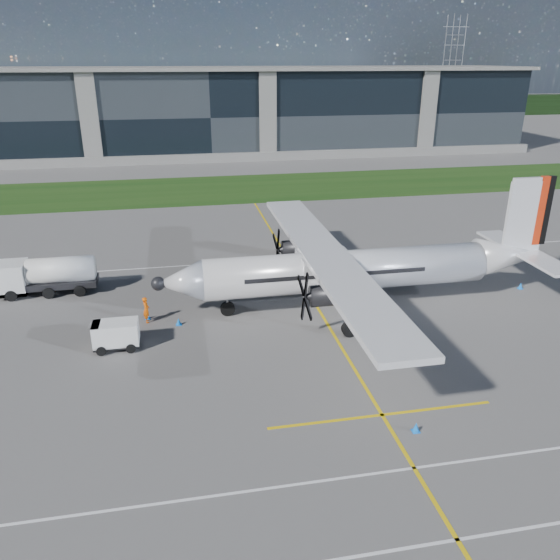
% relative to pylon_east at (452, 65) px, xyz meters
% --- Properties ---
extents(ground, '(400.00, 400.00, 0.00)m').
position_rel_pylon_east_xyz_m(ground, '(-85.00, -110.00, -15.00)').
color(ground, '#615F5C').
rests_on(ground, ground).
extents(grass_strip, '(400.00, 18.00, 0.04)m').
position_rel_pylon_east_xyz_m(grass_strip, '(-85.00, -102.00, -14.98)').
color(grass_strip, '#173C10').
rests_on(grass_strip, ground).
extents(terminal_building, '(120.00, 20.00, 15.00)m').
position_rel_pylon_east_xyz_m(terminal_building, '(-85.00, -70.00, -7.50)').
color(terminal_building, black).
rests_on(terminal_building, ground).
extents(tree_line, '(400.00, 6.00, 6.00)m').
position_rel_pylon_east_xyz_m(tree_line, '(-85.00, -10.00, -12.00)').
color(tree_line, black).
rests_on(tree_line, ground).
extents(pylon_east, '(9.00, 4.60, 30.00)m').
position_rel_pylon_east_xyz_m(pylon_east, '(0.00, 0.00, 0.00)').
color(pylon_east, gray).
rests_on(pylon_east, ground).
extents(yellow_taxiway_centerline, '(0.20, 70.00, 0.01)m').
position_rel_pylon_east_xyz_m(yellow_taxiway_centerline, '(-82.00, -140.00, -14.99)').
color(yellow_taxiway_centerline, yellow).
rests_on(yellow_taxiway_centerline, ground).
extents(white_lane_line, '(90.00, 0.15, 0.01)m').
position_rel_pylon_east_xyz_m(white_lane_line, '(-85.00, -164.00, -14.99)').
color(white_lane_line, white).
rests_on(white_lane_line, ground).
extents(turboprop_aircraft, '(29.22, 30.30, 9.09)m').
position_rel_pylon_east_xyz_m(turboprop_aircraft, '(-78.89, -142.75, -10.45)').
color(turboprop_aircraft, silver).
rests_on(turboprop_aircraft, ground).
extents(fuel_tanker_truck, '(7.62, 2.48, 2.86)m').
position_rel_pylon_east_xyz_m(fuel_tanker_truck, '(-102.41, -136.12, -13.57)').
color(fuel_tanker_truck, silver).
rests_on(fuel_tanker_truck, ground).
extents(baggage_tug, '(2.96, 1.78, 1.78)m').
position_rel_pylon_east_xyz_m(baggage_tug, '(-95.97, -146.15, -14.11)').
color(baggage_tug, white).
rests_on(baggage_tug, ground).
extents(ground_crew_person, '(0.70, 0.92, 2.14)m').
position_rel_pylon_east_xyz_m(ground_crew_person, '(-94.23, -142.74, -13.93)').
color(ground_crew_person, '#F25907').
rests_on(ground_crew_person, ground).
extents(safety_cone_stbdwing, '(0.36, 0.36, 0.50)m').
position_rel_pylon_east_xyz_m(safety_cone_stbdwing, '(-81.59, -128.11, -14.75)').
color(safety_cone_stbdwing, '#0E76F2').
rests_on(safety_cone_stbdwing, ground).
extents(safety_cone_nose_port, '(0.36, 0.36, 0.50)m').
position_rel_pylon_east_xyz_m(safety_cone_nose_port, '(-92.09, -143.62, -14.75)').
color(safety_cone_nose_port, '#0E76F2').
rests_on(safety_cone_nose_port, ground).
extents(safety_cone_portwing, '(0.36, 0.36, 0.50)m').
position_rel_pylon_east_xyz_m(safety_cone_portwing, '(-80.86, -157.57, -14.75)').
color(safety_cone_portwing, '#0E76F2').
rests_on(safety_cone_portwing, ground).
extents(safety_cone_tail, '(0.36, 0.36, 0.50)m').
position_rel_pylon_east_xyz_m(safety_cone_tail, '(-65.22, -142.28, -14.75)').
color(safety_cone_tail, '#0E76F2').
rests_on(safety_cone_tail, ground).
extents(safety_cone_fwd, '(0.36, 0.36, 0.50)m').
position_rel_pylon_east_xyz_m(safety_cone_fwd, '(-94.24, -142.25, -14.75)').
color(safety_cone_fwd, '#0E76F2').
rests_on(safety_cone_fwd, ground).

